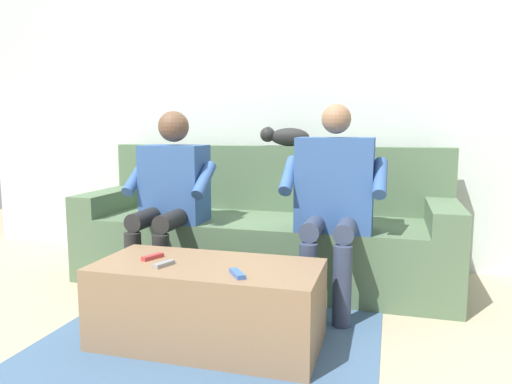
{
  "coord_description": "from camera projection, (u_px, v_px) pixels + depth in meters",
  "views": [
    {
      "loc": [
        -0.83,
        3.03,
        1.04
      ],
      "look_at": [
        0.0,
        0.09,
        0.63
      ],
      "focal_mm": 33.72,
      "sensor_mm": 36.0,
      "label": 1
    }
  ],
  "objects": [
    {
      "name": "ground_plane",
      "position": [
        231.0,
        316.0,
        2.68
      ],
      "size": [
        8.0,
        8.0,
        0.0
      ],
      "primitive_type": "plane",
      "color": "tan"
    },
    {
      "name": "back_wall",
      "position": [
        282.0,
        90.0,
        3.7
      ],
      "size": [
        5.38,
        0.06,
        2.66
      ],
      "primitive_type": "cube",
      "color": "silver",
      "rests_on": "ground"
    },
    {
      "name": "couch",
      "position": [
        264.0,
        236.0,
        3.33
      ],
      "size": [
        2.5,
        0.81,
        0.91
      ],
      "color": "#516B4C",
      "rests_on": "ground"
    },
    {
      "name": "coffee_table",
      "position": [
        208.0,
        304.0,
        2.32
      ],
      "size": [
        1.08,
        0.51,
        0.4
      ],
      "color": "#8C6B4C",
      "rests_on": "ground"
    },
    {
      "name": "person_left_seated",
      "position": [
        334.0,
        193.0,
        2.77
      ],
      "size": [
        0.59,
        0.55,
        1.18
      ],
      "color": "#335693",
      "rests_on": "ground"
    },
    {
      "name": "person_right_seated",
      "position": [
        170.0,
        190.0,
        3.05
      ],
      "size": [
        0.55,
        0.58,
        1.15
      ],
      "color": "#335693",
      "rests_on": "ground"
    },
    {
      "name": "cat_on_backrest",
      "position": [
        285.0,
        136.0,
        3.48
      ],
      "size": [
        0.51,
        0.11,
        0.14
      ],
      "color": "black",
      "rests_on": "couch"
    },
    {
      "name": "remote_gray",
      "position": [
        164.0,
        264.0,
        2.26
      ],
      "size": [
        0.07,
        0.12,
        0.02
      ],
      "primitive_type": "cube",
      "rotation": [
        0.0,
        0.0,
        1.22
      ],
      "color": "gray",
      "rests_on": "coffee_table"
    },
    {
      "name": "remote_blue",
      "position": [
        237.0,
        274.0,
        2.11
      ],
      "size": [
        0.1,
        0.12,
        0.02
      ],
      "primitive_type": "cube",
      "rotation": [
        0.0,
        0.0,
        2.2
      ],
      "color": "#3860B7",
      "rests_on": "coffee_table"
    },
    {
      "name": "remote_red",
      "position": [
        153.0,
        257.0,
        2.38
      ],
      "size": [
        0.08,
        0.12,
        0.02
      ],
      "primitive_type": "cube",
      "rotation": [
        0.0,
        0.0,
        4.32
      ],
      "color": "#B73333",
      "rests_on": "coffee_table"
    },
    {
      "name": "floor_rug",
      "position": [
        216.0,
        333.0,
        2.45
      ],
      "size": [
        1.62,
        1.4,
        0.01
      ],
      "primitive_type": "cube",
      "color": "#426084",
      "rests_on": "ground"
    }
  ]
}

